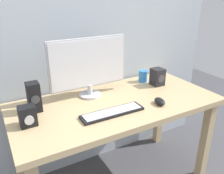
{
  "coord_description": "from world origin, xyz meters",
  "views": [
    {
      "loc": [
        -0.78,
        -1.32,
        1.51
      ],
      "look_at": [
        -0.04,
        0.0,
        0.88
      ],
      "focal_mm": 37.27,
      "sensor_mm": 36.0,
      "label": 1
    }
  ],
  "objects": [
    {
      "name": "keyboard_primary",
      "position": [
        -0.12,
        -0.15,
        0.77
      ],
      "size": [
        0.43,
        0.12,
        0.02
      ],
      "color": "black",
      "rests_on": "desk"
    },
    {
      "name": "coffee_mug",
      "position": [
        0.41,
        0.23,
        0.81
      ],
      "size": [
        0.08,
        0.08,
        0.1
      ],
      "primitive_type": "cylinder",
      "color": "#337FD8",
      "rests_on": "desk"
    },
    {
      "name": "audio_controller",
      "position": [
        -0.63,
        -0.03,
        0.83
      ],
      "size": [
        0.1,
        0.09,
        0.13
      ],
      "color": "black",
      "rests_on": "desk"
    },
    {
      "name": "mouse",
      "position": [
        0.24,
        -0.19,
        0.79
      ],
      "size": [
        0.09,
        0.12,
        0.04
      ],
      "primitive_type": "ellipsoid",
      "rotation": [
        0.0,
        0.0,
        -0.26
      ],
      "color": "black",
      "rests_on": "desk"
    },
    {
      "name": "speaker_left",
      "position": [
        -0.55,
        0.14,
        0.86
      ],
      "size": [
        0.08,
        0.09,
        0.2
      ],
      "color": "black",
      "rests_on": "desk"
    },
    {
      "name": "speaker_right",
      "position": [
        0.46,
        0.11,
        0.84
      ],
      "size": [
        0.1,
        0.1,
        0.15
      ],
      "color": "#232328",
      "rests_on": "desk"
    },
    {
      "name": "desk",
      "position": [
        0.0,
        0.0,
        0.66
      ],
      "size": [
        1.5,
        0.73,
        0.76
      ],
      "color": "tan",
      "rests_on": "ground_plane"
    },
    {
      "name": "monitor",
      "position": [
        -0.13,
        0.19,
        1.0
      ],
      "size": [
        0.6,
        0.17,
        0.44
      ],
      "color": "silver",
      "rests_on": "desk"
    }
  ]
}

